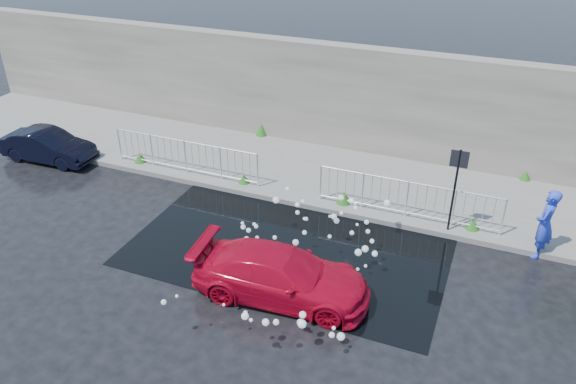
{
  "coord_description": "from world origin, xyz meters",
  "views": [
    {
      "loc": [
        4.99,
        -10.11,
        8.43
      ],
      "look_at": [
        0.04,
        1.98,
        1.0
      ],
      "focal_mm": 35.0,
      "sensor_mm": 36.0,
      "label": 1
    }
  ],
  "objects_px": {
    "sign_post": "(456,178)",
    "dark_car": "(48,146)",
    "red_car": "(281,275)",
    "person": "(545,224)"
  },
  "relations": [
    {
      "from": "dark_car",
      "to": "sign_post",
      "type": "bearing_deg",
      "value": -90.29
    },
    {
      "from": "sign_post",
      "to": "red_car",
      "type": "height_order",
      "value": "sign_post"
    },
    {
      "from": "red_car",
      "to": "person",
      "type": "distance_m",
      "value": 6.67
    },
    {
      "from": "red_car",
      "to": "dark_car",
      "type": "xyz_separation_m",
      "value": [
        -9.91,
        3.49,
        -0.06
      ]
    },
    {
      "from": "sign_post",
      "to": "person",
      "type": "distance_m",
      "value": 2.39
    },
    {
      "from": "red_car",
      "to": "person",
      "type": "xyz_separation_m",
      "value": [
        5.4,
        3.89,
        0.35
      ]
    },
    {
      "from": "sign_post",
      "to": "dark_car",
      "type": "relative_size",
      "value": 0.78
    },
    {
      "from": "sign_post",
      "to": "dark_car",
      "type": "height_order",
      "value": "sign_post"
    },
    {
      "from": "sign_post",
      "to": "person",
      "type": "height_order",
      "value": "sign_post"
    },
    {
      "from": "red_car",
      "to": "person",
      "type": "relative_size",
      "value": 2.16
    }
  ]
}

